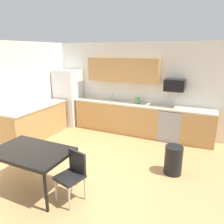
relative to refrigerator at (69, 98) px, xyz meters
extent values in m
plane|color=tan|center=(2.18, -2.22, -0.92)|extent=(12.00, 12.00, 0.00)
cube|color=white|center=(2.18, 0.43, 0.43)|extent=(5.80, 0.10, 2.70)
cube|color=tan|center=(1.77, 0.08, -0.47)|extent=(2.69, 0.60, 0.90)
cube|color=tan|center=(4.15, 0.08, -0.47)|extent=(0.86, 0.60, 0.90)
cube|color=tan|center=(-0.12, -1.42, -0.47)|extent=(0.60, 2.00, 0.90)
cube|color=beige|center=(2.18, 0.08, 0.00)|extent=(4.80, 0.64, 0.04)
cube|color=beige|center=(-0.12, -1.42, 0.00)|extent=(0.64, 2.00, 0.04)
cube|color=tan|center=(1.88, 0.21, 0.98)|extent=(2.20, 0.34, 0.70)
cube|color=white|center=(0.00, 0.00, 0.00)|extent=(0.76, 0.70, 1.84)
cube|color=#999BA0|center=(3.42, 0.08, -0.48)|extent=(0.60, 0.60, 0.88)
cube|color=black|center=(3.42, 0.08, -0.03)|extent=(0.60, 0.60, 0.03)
cube|color=black|center=(3.42, 0.18, 0.62)|extent=(0.54, 0.36, 0.32)
cube|color=#A5A8AD|center=(1.51, 0.08, -0.04)|extent=(0.48, 0.40, 0.14)
cylinder|color=#B2B5BA|center=(1.51, 0.26, 0.12)|extent=(0.02, 0.02, 0.24)
cube|color=black|center=(1.54, -3.28, -0.19)|extent=(1.40, 0.90, 0.06)
cylinder|color=black|center=(2.18, -3.67, -0.57)|extent=(0.05, 0.05, 0.70)
cylinder|color=black|center=(0.90, -2.89, -0.57)|extent=(0.05, 0.05, 0.70)
cylinder|color=black|center=(2.18, -2.89, -0.57)|extent=(0.05, 0.05, 0.70)
cube|color=black|center=(2.37, -3.30, -0.47)|extent=(0.49, 0.49, 0.05)
cube|color=black|center=(2.41, -3.12, -0.27)|extent=(0.38, 0.13, 0.40)
cylinder|color=#B2B2B7|center=(2.16, -3.42, -0.71)|extent=(0.03, 0.03, 0.42)
cylinder|color=#B2B2B7|center=(2.49, -3.50, -0.71)|extent=(0.03, 0.03, 0.42)
cylinder|color=#B2B2B7|center=(2.24, -3.09, -0.71)|extent=(0.03, 0.03, 0.42)
cylinder|color=#B2B2B7|center=(2.57, -3.17, -0.71)|extent=(0.03, 0.03, 0.42)
cylinder|color=black|center=(3.79, -1.71, -0.62)|extent=(0.36, 0.36, 0.60)
cylinder|color=#4CA54C|center=(2.39, 0.13, 0.10)|extent=(0.14, 0.14, 0.20)
camera|label=1|loc=(4.29, -5.80, 1.54)|focal=34.20mm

